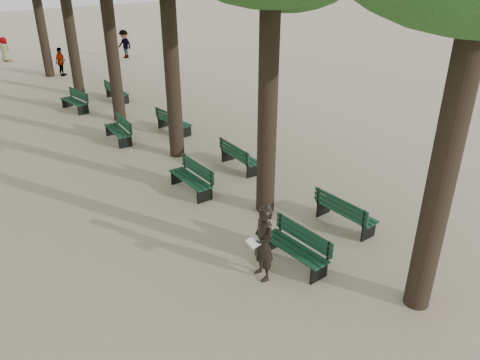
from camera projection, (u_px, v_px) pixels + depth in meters
ground at (299, 282)px, 10.53m from camera, size 120.00×120.00×0.00m
bench_left_0 at (294, 254)px, 11.01m from camera, size 0.62×1.82×0.92m
bench_left_1 at (191, 184)px, 14.34m from camera, size 0.59×1.81×0.92m
bench_left_2 at (118, 135)px, 18.19m from camera, size 0.73×1.84×0.92m
bench_left_3 at (75, 105)px, 21.68m from camera, size 0.79×1.86×0.92m
bench_right_0 at (345, 217)px, 12.55m from camera, size 0.59×1.81×0.92m
bench_right_1 at (240, 161)px, 15.90m from camera, size 0.68×1.83×0.92m
bench_right_2 at (174, 125)px, 19.13m from camera, size 0.75×1.85×0.92m
bench_right_3 at (117, 95)px, 23.18m from camera, size 0.60×1.81×0.92m
man_with_map at (263, 243)px, 10.29m from camera, size 0.67×0.77×1.82m
pedestrian_b at (124, 44)px, 32.12m from camera, size 0.67×1.27×1.88m
pedestrian_d at (5, 49)px, 31.19m from camera, size 0.73×0.80×1.58m
pedestrian_c at (61, 62)px, 27.53m from camera, size 0.93×0.91×1.65m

